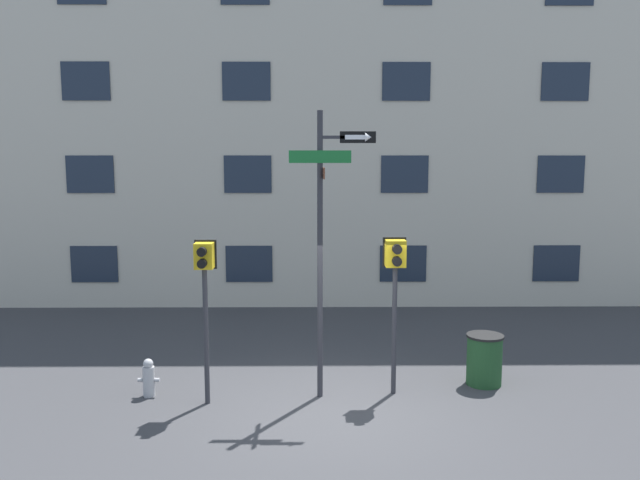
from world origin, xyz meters
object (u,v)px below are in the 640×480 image
object	(u,v)px
pedestrian_signal_right	(395,272)
fire_hydrant	(149,378)
street_sign_pole	(324,232)
trash_bin	(484,359)
pedestrian_signal_left	(205,278)

from	to	relation	value
pedestrian_signal_right	fire_hydrant	bearing A→B (deg)	-178.86
street_sign_pole	trash_bin	world-z (taller)	street_sign_pole
pedestrian_signal_left	fire_hydrant	size ratio (longest dim) A/B	4.13
fire_hydrant	trash_bin	bearing A→B (deg)	4.94
pedestrian_signal_left	street_sign_pole	bearing A→B (deg)	8.64
fire_hydrant	trash_bin	world-z (taller)	trash_bin
street_sign_pole	pedestrian_signal_left	bearing A→B (deg)	-171.36
pedestrian_signal_left	pedestrian_signal_right	bearing A→B (deg)	7.58
street_sign_pole	fire_hydrant	bearing A→B (deg)	179.24
pedestrian_signal_left	trash_bin	distance (m)	4.95
street_sign_pole	pedestrian_signal_left	distance (m)	2.00
pedestrian_signal_left	pedestrian_signal_right	xyz separation A→B (m)	(3.01, 0.40, 0.02)
pedestrian_signal_left	fire_hydrant	world-z (taller)	pedestrian_signal_left
pedestrian_signal_right	fire_hydrant	world-z (taller)	pedestrian_signal_right
street_sign_pole	pedestrian_signal_right	bearing A→B (deg)	5.86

